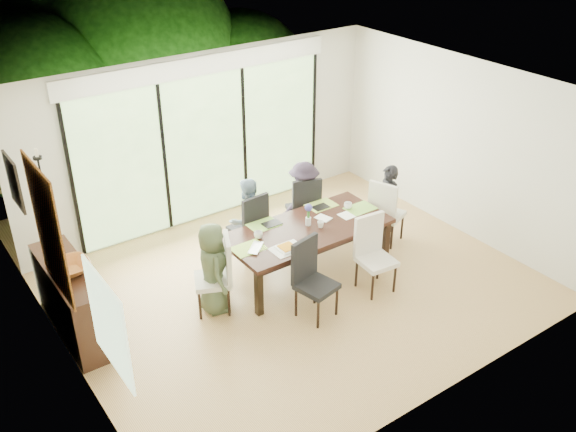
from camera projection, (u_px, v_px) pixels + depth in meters
floor at (299, 288)px, 8.74m from camera, size 6.00×5.00×0.01m
ceiling at (300, 96)px, 7.44m from camera, size 6.00×5.00×0.01m
wall_back at (204, 139)px, 9.89m from camera, size 6.00×0.02×2.70m
wall_front at (450, 295)px, 6.30m from camera, size 6.00×0.02×2.70m
wall_left at (63, 277)px, 6.57m from camera, size 0.02×5.00×2.70m
wall_right at (461, 146)px, 9.61m from camera, size 0.02×5.00×2.70m
glass_doors at (205, 148)px, 9.93m from camera, size 4.20×0.02×2.30m
blinds_header at (200, 66)px, 9.30m from camera, size 4.40×0.06×0.28m
mullion_a at (72, 183)px, 8.86m from camera, size 0.05×0.04×2.30m
mullion_b at (164, 159)px, 9.57m from camera, size 0.05×0.04×2.30m
mullion_c at (244, 139)px, 10.28m from camera, size 0.05×0.04×2.30m
mullion_d at (314, 121)px, 10.99m from camera, size 0.05×0.04×2.30m
side_window at (108, 324)px, 5.66m from camera, size 0.02×0.90×1.00m
deck at (184, 198)px, 11.20m from camera, size 6.00×1.80×0.10m
rail_top at (161, 151)px, 11.48m from camera, size 6.00×0.08×0.06m
foliage_left at (33, 108)px, 10.86m from camera, size 3.20×3.20×3.20m
foliage_mid at (137, 59)px, 12.23m from camera, size 4.00×4.00×4.00m
foliage_right at (241, 81)px, 12.83m from camera, size 2.80×2.80×2.80m
foliage_far at (75, 69)px, 12.31m from camera, size 3.60×3.60×3.60m
table_top at (307, 229)px, 8.75m from camera, size 2.31×1.06×0.06m
table_apron at (307, 235)px, 8.79m from camera, size 2.11×0.86×0.10m
table_leg_fl at (259, 293)px, 8.07m from camera, size 0.09×0.09×0.66m
table_leg_fr at (386, 242)px, 9.16m from camera, size 0.09×0.09×0.66m
table_leg_bl at (224, 262)px, 8.69m from camera, size 0.09×0.09×0.66m
table_leg_br at (347, 218)px, 9.78m from camera, size 0.09×0.09×0.66m
chair_left_end at (212, 275)px, 8.07m from camera, size 0.59×0.59×1.06m
chair_right_end at (388, 210)px, 9.59m from camera, size 0.57×0.57×1.06m
chair_far_left at (247, 224)px, 9.21m from camera, size 0.48×0.48×1.06m
chair_far_right at (303, 205)px, 9.72m from camera, size 0.57×0.57×1.06m
chair_near_left at (317, 281)px, 7.95m from camera, size 0.53×0.53×1.06m
chair_near_right at (377, 256)px, 8.46m from camera, size 0.48×0.48×1.06m
person_left_end at (213, 268)px, 8.04m from camera, size 0.50×0.65×1.24m
person_right_end at (387, 205)px, 9.53m from camera, size 0.44×0.62×1.24m
person_far_left at (247, 219)px, 9.15m from camera, size 0.62×0.43×1.24m
person_far_right at (304, 200)px, 9.66m from camera, size 0.61×0.42×1.24m
placemat_left at (248, 248)px, 8.26m from camera, size 0.42×0.31×0.01m
placemat_right at (360, 208)px, 9.22m from camera, size 0.42×0.31×0.01m
placemat_far_l at (264, 225)px, 8.79m from camera, size 0.42×0.31×0.01m
placemat_far_r at (321, 205)px, 9.30m from camera, size 0.42×0.31×0.01m
placemat_paper at (287, 249)px, 8.24m from camera, size 0.42×0.31×0.01m
tablet_far_l at (272, 224)px, 8.81m from camera, size 0.25×0.17×0.01m
tablet_far_r at (321, 207)px, 9.24m from camera, size 0.23×0.16×0.01m
papers at (349, 214)px, 9.05m from camera, size 0.29×0.21×0.00m
platter_base at (287, 248)px, 8.24m from camera, size 0.25×0.25×0.02m
platter_snacks at (287, 247)px, 8.23m from camera, size 0.19×0.19×0.01m
vase at (308, 221)px, 8.77m from camera, size 0.08×0.08×0.12m
hyacinth_stems at (308, 214)px, 8.71m from camera, size 0.04×0.04×0.15m
hyacinth_blooms at (309, 208)px, 8.67m from camera, size 0.11×0.11×0.11m
laptop at (259, 249)px, 8.23m from camera, size 0.37×0.36×0.02m
cup_a at (258, 235)px, 8.47m from camera, size 0.17×0.17×0.09m
cup_b at (321, 224)px, 8.72m from camera, size 0.11×0.11×0.09m
cup_c at (348, 206)px, 9.19m from camera, size 0.13×0.13×0.09m
book at (320, 220)px, 8.90m from camera, size 0.21×0.25×0.02m
sideboard at (73, 300)px, 7.73m from camera, size 0.46×1.62×0.91m
bowl at (69, 268)px, 7.41m from camera, size 0.48×0.48×0.12m
candlestick_base at (57, 254)px, 7.75m from camera, size 0.10×0.10×0.04m
candlestick_shaft at (48, 207)px, 7.44m from camera, size 0.02×0.02×1.26m
candlestick_pan at (37, 158)px, 7.14m from camera, size 0.10×0.10×0.03m
candle at (36, 153)px, 7.11m from camera, size 0.04×0.04×0.10m
tapestry at (48, 231)px, 6.71m from camera, size 0.02×1.00×1.50m
art_frame at (14, 182)px, 7.61m from camera, size 0.03×0.55×0.65m
art_canvas at (16, 182)px, 7.62m from camera, size 0.01×0.45×0.55m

